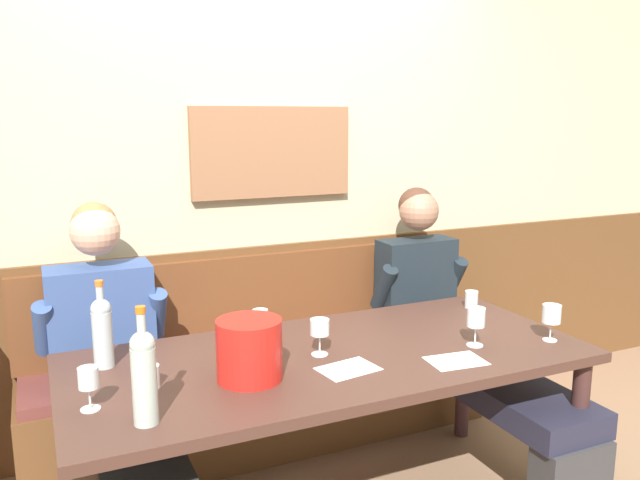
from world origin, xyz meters
TOP-DOWN VIEW (x-y plane):
  - room_wall_back at (0.00, 1.09)m, footprint 6.80×0.12m
  - wood_wainscot_panel at (0.00, 1.04)m, footprint 6.80×0.03m
  - wall_bench at (0.00, 0.83)m, footprint 2.30×0.42m
  - dining_table at (0.00, 0.12)m, footprint 2.00×0.89m
  - person_center_left_seat at (-0.78, 0.44)m, footprint 0.54×1.32m
  - person_center_right_seat at (0.84, 0.42)m, footprint 0.52×1.32m
  - ice_bucket at (-0.36, 0.02)m, footprint 0.23×0.23m
  - wine_bottle_clear_water at (-0.81, 0.34)m, footprint 0.07×0.07m
  - wine_bottle_green_tall at (-0.75, -0.17)m, footprint 0.07×0.07m
  - wine_glass_mid_right at (-0.21, 0.32)m, footprint 0.06×0.06m
  - wine_glass_center_front at (0.56, -0.04)m, footprint 0.07×0.07m
  - wine_glass_mid_left at (-0.89, -0.01)m, footprint 0.06×0.06m
  - wine_glass_right_end at (0.88, -0.12)m, footprint 0.08×0.08m
  - wine_glass_by_bottle at (-0.04, 0.12)m, footprint 0.07×0.07m
  - water_tumbler_right at (0.87, 0.38)m, footprint 0.06×0.06m
  - water_tumbler_center at (-0.69, 0.09)m, footprint 0.06×0.06m
  - tasting_sheet_left_guest at (0.40, -0.15)m, footprint 0.22×0.17m
  - tasting_sheet_right_guest at (-0.01, -0.05)m, footprint 0.23×0.18m

SIDE VIEW (x-z plane):
  - wall_bench at x=0.00m, z-range -0.19..0.75m
  - wood_wainscot_panel at x=0.00m, z-range 0.00..0.98m
  - person_center_right_seat at x=0.84m, z-range -0.03..1.23m
  - person_center_left_seat at x=-0.78m, z-range -0.03..1.25m
  - dining_table at x=0.00m, z-range 0.29..1.01m
  - tasting_sheet_left_guest at x=0.40m, z-range 0.73..0.73m
  - tasting_sheet_right_guest at x=-0.01m, z-range 0.73..0.73m
  - water_tumbler_center at x=-0.69m, z-range 0.73..0.80m
  - water_tumbler_right at x=0.87m, z-range 0.73..0.81m
  - wine_glass_mid_left at x=-0.89m, z-range 0.75..0.89m
  - wine_glass_mid_right at x=-0.21m, z-range 0.76..0.90m
  - wine_glass_right_end at x=0.88m, z-range 0.76..0.91m
  - wine_glass_by_bottle at x=-0.04m, z-range 0.76..0.90m
  - ice_bucket at x=-0.36m, z-range 0.73..0.94m
  - wine_glass_center_front at x=0.56m, z-range 0.76..0.91m
  - wine_bottle_clear_water at x=-0.81m, z-range 0.70..1.03m
  - wine_bottle_green_tall at x=-0.75m, z-range 0.70..1.07m
  - room_wall_back at x=0.00m, z-range 0.00..2.80m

